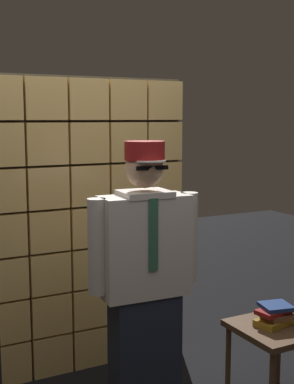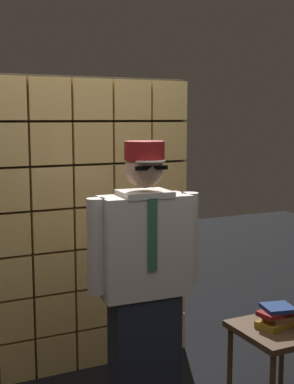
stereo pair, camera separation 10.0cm
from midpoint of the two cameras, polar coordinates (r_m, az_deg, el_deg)
glass_block_wall at (r=3.93m, az=-9.12°, el=-3.93°), size 1.90×0.10×2.21m
standing_person at (r=3.18m, az=-1.16°, el=-9.80°), size 0.70×0.30×1.76m
side_table at (r=3.65m, az=13.01°, el=-14.97°), size 0.52×0.52×0.55m
book_stack at (r=3.61m, az=12.86°, el=-12.83°), size 0.28×0.21×0.14m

